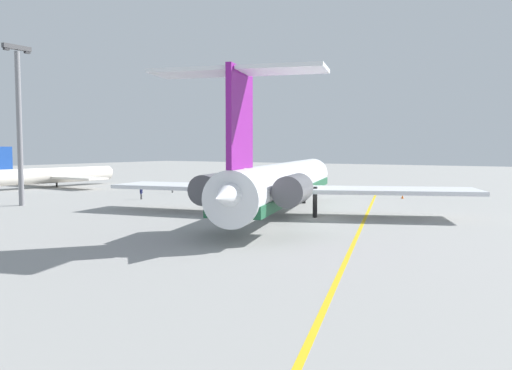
% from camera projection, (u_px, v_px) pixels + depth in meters
% --- Properties ---
extents(ground, '(368.07, 368.07, 0.00)m').
position_uv_depth(ground, '(316.00, 218.00, 58.01)').
color(ground, gray).
extents(main_jetliner, '(47.53, 42.67, 14.15)m').
position_uv_depth(main_jetliner, '(283.00, 182.00, 59.15)').
color(main_jetliner, silver).
rests_on(main_jetliner, ground).
extents(airliner_mid_left, '(26.66, 26.34, 7.97)m').
position_uv_depth(airliner_mid_left, '(60.00, 175.00, 104.29)').
color(airliner_mid_left, silver).
rests_on(airliner_mid_left, ground).
extents(ground_crew_near_nose, '(0.26, 0.37, 1.65)m').
position_uv_depth(ground_crew_near_nose, '(172.00, 187.00, 90.53)').
color(ground_crew_near_nose, black).
rests_on(ground_crew_near_nose, ground).
extents(ground_crew_near_tail, '(0.43, 0.29, 1.80)m').
position_uv_depth(ground_crew_near_tail, '(141.00, 192.00, 78.90)').
color(ground_crew_near_tail, black).
rests_on(ground_crew_near_tail, ground).
extents(safety_cone_nose, '(0.40, 0.40, 0.55)m').
position_uv_depth(safety_cone_nose, '(402.00, 197.00, 80.18)').
color(safety_cone_nose, '#EA590F').
rests_on(safety_cone_nose, ground).
extents(taxiway_centreline, '(95.78, 28.96, 0.01)m').
position_uv_depth(taxiway_centreline, '(364.00, 221.00, 55.77)').
color(taxiway_centreline, gold).
rests_on(taxiway_centreline, ground).
extents(light_mast, '(4.00, 0.70, 21.27)m').
position_uv_depth(light_mast, '(19.00, 117.00, 69.74)').
color(light_mast, slate).
rests_on(light_mast, ground).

